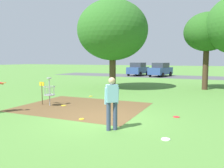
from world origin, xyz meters
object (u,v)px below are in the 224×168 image
(frisbee_scattered_a, at_px, (64,106))
(parked_car_center_left, at_px, (161,70))
(disc_golf_basket, at_px, (49,90))
(frisbee_mid_grass, at_px, (91,96))
(frisbee_far_left, at_px, (166,139))
(frisbee_far_right, at_px, (82,119))
(frisbee_by_tee, at_px, (176,117))
(parked_car_leftmost, at_px, (138,69))
(player_throwing, at_px, (112,100))
(tree_mid_center, at_px, (113,30))
(tree_near_left, at_px, (207,32))

(frisbee_scattered_a, height_order, parked_car_center_left, parked_car_center_left)
(disc_golf_basket, height_order, frisbee_mid_grass, disc_golf_basket)
(frisbee_far_left, xyz_separation_m, frisbee_far_right, (-3.35, 0.94, 0.00))
(frisbee_far_left, relative_size, parked_car_center_left, 0.06)
(frisbee_by_tee, bearing_deg, disc_golf_basket, -178.11)
(frisbee_scattered_a, height_order, parked_car_leftmost, parked_car_leftmost)
(parked_car_center_left, bearing_deg, player_throwing, -81.85)
(frisbee_mid_grass, xyz_separation_m, frisbee_far_right, (2.32, -4.93, 0.00))
(disc_golf_basket, xyz_separation_m, frisbee_far_left, (6.19, -2.54, -0.74))
(tree_mid_center, bearing_deg, player_throwing, -66.58)
(disc_golf_basket, height_order, tree_mid_center, tree_mid_center)
(frisbee_by_tee, distance_m, frisbee_mid_grass, 6.40)
(frisbee_far_left, relative_size, tree_mid_center, 0.04)
(frisbee_far_left, distance_m, parked_car_center_left, 24.95)
(tree_near_left, xyz_separation_m, parked_car_center_left, (-5.89, 12.18, -3.35))
(player_throwing, distance_m, parked_car_leftmost, 25.63)
(frisbee_mid_grass, bearing_deg, frisbee_by_tee, -29.23)
(frisbee_far_right, xyz_separation_m, parked_car_leftmost, (-5.19, 23.97, 0.91))
(player_throwing, relative_size, frisbee_far_right, 8.34)
(disc_golf_basket, distance_m, frisbee_scattered_a, 1.04)
(frisbee_by_tee, relative_size, tree_mid_center, 0.04)
(player_throwing, bearing_deg, parked_car_center_left, 98.15)
(frisbee_mid_grass, xyz_separation_m, frisbee_far_left, (5.68, -5.87, 0.00))
(parked_car_leftmost, height_order, parked_car_center_left, same)
(tree_mid_center, relative_size, parked_car_center_left, 1.50)
(player_throwing, height_order, frisbee_scattered_a, player_throwing)
(frisbee_far_left, distance_m, tree_mid_center, 12.31)
(frisbee_far_right, bearing_deg, parked_car_leftmost, 102.22)
(tree_near_left, xyz_separation_m, tree_mid_center, (-6.60, -2.38, 0.20))
(disc_golf_basket, height_order, tree_near_left, tree_near_left)
(frisbee_far_right, bearing_deg, frisbee_mid_grass, 115.26)
(player_throwing, relative_size, tree_near_left, 0.30)
(player_throwing, height_order, frisbee_mid_grass, player_throwing)
(frisbee_far_right, distance_m, parked_car_leftmost, 24.54)
(frisbee_by_tee, distance_m, parked_car_leftmost, 23.74)
(player_throwing, bearing_deg, frisbee_scattered_a, 145.21)
(tree_mid_center, bearing_deg, tree_near_left, 19.83)
(disc_golf_basket, distance_m, tree_near_left, 12.35)
(frisbee_mid_grass, distance_m, frisbee_far_left, 8.17)
(frisbee_mid_grass, height_order, parked_car_center_left, parked_car_center_left)
(parked_car_leftmost, relative_size, parked_car_center_left, 0.97)
(disc_golf_basket, xyz_separation_m, tree_mid_center, (0.26, 7.28, 3.71))
(frisbee_far_right, relative_size, parked_car_center_left, 0.05)
(frisbee_far_left, distance_m, frisbee_far_right, 3.48)
(player_throwing, relative_size, frisbee_far_left, 6.62)
(frisbee_by_tee, height_order, parked_car_center_left, parked_car_center_left)
(frisbee_scattered_a, relative_size, tree_near_left, 0.04)
(frisbee_far_left, height_order, parked_car_center_left, parked_car_center_left)
(frisbee_mid_grass, bearing_deg, tree_mid_center, 93.66)
(frisbee_scattered_a, bearing_deg, player_throwing, -34.79)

